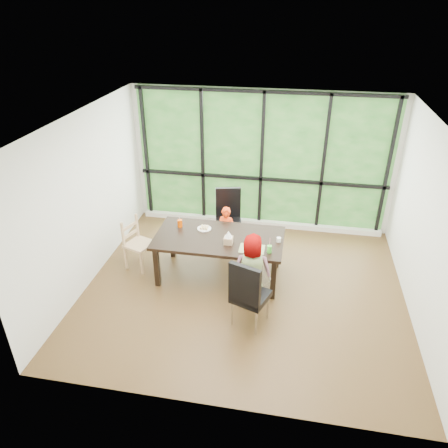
{
  "coord_description": "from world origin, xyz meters",
  "views": [
    {
      "loc": [
        0.68,
        -5.45,
        4.18
      ],
      "look_at": [
        -0.36,
        0.17,
        1.05
      ],
      "focal_mm": 33.98,
      "sensor_mm": 36.0,
      "label": 1
    }
  ],
  "objects_px": {
    "chair_interior_leather": "(251,292)",
    "chair_end_beech": "(139,244)",
    "child_older": "(252,271)",
    "orange_cup": "(180,223)",
    "chair_window_leather": "(229,219)",
    "plate_near": "(251,247)",
    "tissue_box": "(228,240)",
    "dining_table": "(219,257)",
    "plate_far": "(204,229)",
    "child_toddler": "(226,232)",
    "white_mug": "(279,240)",
    "green_cup": "(269,249)"
  },
  "relations": [
    {
      "from": "child_older",
      "to": "white_mug",
      "type": "distance_m",
      "value": 0.74
    },
    {
      "from": "tissue_box",
      "to": "chair_interior_leather",
      "type": "bearing_deg",
      "value": -61.67
    },
    {
      "from": "white_mug",
      "to": "child_toddler",
      "type": "bearing_deg",
      "value": 146.93
    },
    {
      "from": "dining_table",
      "to": "white_mug",
      "type": "distance_m",
      "value": 1.03
    },
    {
      "from": "child_older",
      "to": "plate_far",
      "type": "relative_size",
      "value": 5.11
    },
    {
      "from": "chair_interior_leather",
      "to": "white_mug",
      "type": "height_order",
      "value": "chair_interior_leather"
    },
    {
      "from": "plate_near",
      "to": "tissue_box",
      "type": "bearing_deg",
      "value": 173.14
    },
    {
      "from": "green_cup",
      "to": "white_mug",
      "type": "relative_size",
      "value": 1.58
    },
    {
      "from": "child_older",
      "to": "plate_near",
      "type": "height_order",
      "value": "child_older"
    },
    {
      "from": "chair_end_beech",
      "to": "child_toddler",
      "type": "xyz_separation_m",
      "value": [
        1.38,
        0.62,
        0.02
      ]
    },
    {
      "from": "chair_end_beech",
      "to": "child_older",
      "type": "bearing_deg",
      "value": -88.02
    },
    {
      "from": "child_older",
      "to": "white_mug",
      "type": "bearing_deg",
      "value": -123.56
    },
    {
      "from": "chair_window_leather",
      "to": "child_older",
      "type": "distance_m",
      "value": 1.73
    },
    {
      "from": "chair_window_leather",
      "to": "chair_interior_leather",
      "type": "height_order",
      "value": "same"
    },
    {
      "from": "chair_window_leather",
      "to": "tissue_box",
      "type": "distance_m",
      "value": 1.23
    },
    {
      "from": "child_toddler",
      "to": "child_older",
      "type": "bearing_deg",
      "value": -52.26
    },
    {
      "from": "child_toddler",
      "to": "dining_table",
      "type": "bearing_deg",
      "value": -78.27
    },
    {
      "from": "plate_near",
      "to": "tissue_box",
      "type": "height_order",
      "value": "tissue_box"
    },
    {
      "from": "chair_end_beech",
      "to": "plate_far",
      "type": "bearing_deg",
      "value": -60.74
    },
    {
      "from": "child_toddler",
      "to": "white_mug",
      "type": "bearing_deg",
      "value": -21.34
    },
    {
      "from": "plate_far",
      "to": "plate_near",
      "type": "xyz_separation_m",
      "value": [
        0.83,
        -0.43,
        0.0
      ]
    },
    {
      "from": "plate_near",
      "to": "orange_cup",
      "type": "xyz_separation_m",
      "value": [
        -1.25,
        0.43,
        0.06
      ]
    },
    {
      "from": "chair_end_beech",
      "to": "white_mug",
      "type": "height_order",
      "value": "chair_end_beech"
    },
    {
      "from": "child_toddler",
      "to": "chair_interior_leather",
      "type": "bearing_deg",
      "value": -57.13
    },
    {
      "from": "dining_table",
      "to": "plate_near",
      "type": "bearing_deg",
      "value": -21.54
    },
    {
      "from": "child_toddler",
      "to": "plate_far",
      "type": "distance_m",
      "value": 0.59
    },
    {
      "from": "chair_window_leather",
      "to": "plate_far",
      "type": "relative_size",
      "value": 4.7
    },
    {
      "from": "plate_near",
      "to": "orange_cup",
      "type": "bearing_deg",
      "value": 161.09
    },
    {
      "from": "plate_near",
      "to": "white_mug",
      "type": "bearing_deg",
      "value": 30.78
    },
    {
      "from": "chair_end_beech",
      "to": "plate_far",
      "type": "xyz_separation_m",
      "value": [
        1.09,
        0.19,
        0.31
      ]
    },
    {
      "from": "chair_interior_leather",
      "to": "dining_table",
      "type": "bearing_deg",
      "value": -38.01
    },
    {
      "from": "child_older",
      "to": "orange_cup",
      "type": "bearing_deg",
      "value": -36.52
    },
    {
      "from": "child_older",
      "to": "tissue_box",
      "type": "distance_m",
      "value": 0.64
    },
    {
      "from": "chair_interior_leather",
      "to": "orange_cup",
      "type": "bearing_deg",
      "value": -22.81
    },
    {
      "from": "chair_end_beech",
      "to": "tissue_box",
      "type": "relative_size",
      "value": 6.7
    },
    {
      "from": "dining_table",
      "to": "plate_near",
      "type": "xyz_separation_m",
      "value": [
        0.55,
        -0.22,
        0.38
      ]
    },
    {
      "from": "chair_window_leather",
      "to": "chair_end_beech",
      "type": "height_order",
      "value": "chair_window_leather"
    },
    {
      "from": "white_mug",
      "to": "plate_far",
      "type": "bearing_deg",
      "value": 171.45
    },
    {
      "from": "child_older",
      "to": "plate_near",
      "type": "relative_size",
      "value": 4.93
    },
    {
      "from": "child_older",
      "to": "orange_cup",
      "type": "xyz_separation_m",
      "value": [
        -1.31,
        0.81,
        0.23
      ]
    },
    {
      "from": "chair_window_leather",
      "to": "chair_interior_leather",
      "type": "bearing_deg",
      "value": -85.14
    },
    {
      "from": "chair_interior_leather",
      "to": "chair_end_beech",
      "type": "xyz_separation_m",
      "value": [
        -2.03,
        1.06,
        -0.09
      ]
    },
    {
      "from": "chair_end_beech",
      "to": "plate_near",
      "type": "relative_size",
      "value": 3.78
    },
    {
      "from": "white_mug",
      "to": "tissue_box",
      "type": "relative_size",
      "value": 0.54
    },
    {
      "from": "child_older",
      "to": "chair_window_leather",
      "type": "bearing_deg",
      "value": -73.57
    },
    {
      "from": "dining_table",
      "to": "chair_interior_leather",
      "type": "xyz_separation_m",
      "value": [
        0.65,
        -1.04,
        0.17
      ]
    },
    {
      "from": "plate_near",
      "to": "chair_interior_leather",
      "type": "bearing_deg",
      "value": -82.75
    },
    {
      "from": "plate_near",
      "to": "orange_cup",
      "type": "height_order",
      "value": "orange_cup"
    },
    {
      "from": "chair_end_beech",
      "to": "child_toddler",
      "type": "bearing_deg",
      "value": -46.36
    },
    {
      "from": "child_toddler",
      "to": "orange_cup",
      "type": "xyz_separation_m",
      "value": [
        -0.7,
        -0.43,
        0.34
      ]
    }
  ]
}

